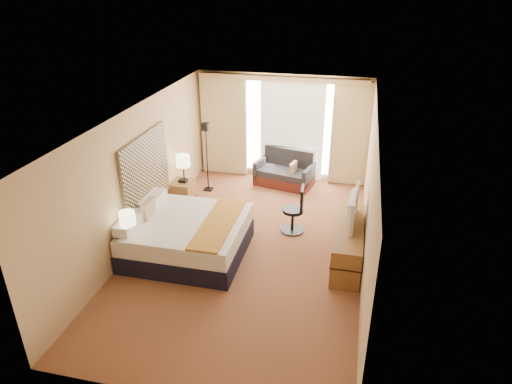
% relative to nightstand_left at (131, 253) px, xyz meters
% --- Properties ---
extents(floor, '(4.20, 7.00, 0.02)m').
position_rel_nightstand_left_xyz_m(floor, '(1.87, 1.05, -0.28)').
color(floor, '#561F18').
rests_on(floor, ground).
extents(ceiling, '(4.20, 7.00, 0.02)m').
position_rel_nightstand_left_xyz_m(ceiling, '(1.87, 1.05, 2.33)').
color(ceiling, white).
rests_on(ceiling, wall_back).
extents(wall_back, '(4.20, 0.02, 2.60)m').
position_rel_nightstand_left_xyz_m(wall_back, '(1.87, 4.55, 1.02)').
color(wall_back, tan).
rests_on(wall_back, ground).
extents(wall_front, '(4.20, 0.02, 2.60)m').
position_rel_nightstand_left_xyz_m(wall_front, '(1.87, -2.45, 1.02)').
color(wall_front, tan).
rests_on(wall_front, ground).
extents(wall_left, '(0.02, 7.00, 2.60)m').
position_rel_nightstand_left_xyz_m(wall_left, '(-0.23, 1.05, 1.02)').
color(wall_left, tan).
rests_on(wall_left, ground).
extents(wall_right, '(0.02, 7.00, 2.60)m').
position_rel_nightstand_left_xyz_m(wall_right, '(3.97, 1.05, 1.02)').
color(wall_right, tan).
rests_on(wall_right, ground).
extents(headboard, '(0.06, 1.85, 1.50)m').
position_rel_nightstand_left_xyz_m(headboard, '(-0.19, 1.25, 1.01)').
color(headboard, black).
rests_on(headboard, wall_left).
extents(nightstand_left, '(0.45, 0.52, 0.55)m').
position_rel_nightstand_left_xyz_m(nightstand_left, '(0.00, 0.00, 0.00)').
color(nightstand_left, olive).
rests_on(nightstand_left, floor).
extents(nightstand_right, '(0.45, 0.52, 0.55)m').
position_rel_nightstand_left_xyz_m(nightstand_right, '(0.00, 2.50, 0.00)').
color(nightstand_right, olive).
rests_on(nightstand_right, floor).
extents(media_dresser, '(0.50, 1.80, 0.70)m').
position_rel_nightstand_left_xyz_m(media_dresser, '(3.70, 1.05, 0.07)').
color(media_dresser, olive).
rests_on(media_dresser, floor).
extents(window, '(2.30, 0.02, 2.30)m').
position_rel_nightstand_left_xyz_m(window, '(2.12, 4.52, 1.04)').
color(window, silver).
rests_on(window, wall_back).
extents(curtains, '(4.12, 0.19, 2.56)m').
position_rel_nightstand_left_xyz_m(curtains, '(1.87, 4.44, 1.13)').
color(curtains, beige).
rests_on(curtains, floor).
extents(bed, '(2.07, 1.89, 1.00)m').
position_rel_nightstand_left_xyz_m(bed, '(0.81, 0.63, 0.09)').
color(bed, black).
rests_on(bed, floor).
extents(loveseat, '(1.50, 1.02, 0.86)m').
position_rel_nightstand_left_xyz_m(loveseat, '(2.05, 4.08, 0.01)').
color(loveseat, '#531E17').
rests_on(loveseat, floor).
extents(floor_lamp, '(0.21, 0.21, 1.66)m').
position_rel_nightstand_left_xyz_m(floor_lamp, '(0.31, 3.35, 0.90)').
color(floor_lamp, black).
rests_on(floor_lamp, floor).
extents(desk_chair, '(0.47, 0.47, 0.98)m').
position_rel_nightstand_left_xyz_m(desk_chair, '(2.63, 1.88, 0.16)').
color(desk_chair, black).
rests_on(desk_chair, floor).
extents(lamp_left, '(0.27, 0.27, 0.56)m').
position_rel_nightstand_left_xyz_m(lamp_left, '(0.04, -0.03, 0.71)').
color(lamp_left, black).
rests_on(lamp_left, nightstand_left).
extents(lamp_right, '(0.30, 0.30, 0.63)m').
position_rel_nightstand_left_xyz_m(lamp_right, '(0.05, 2.51, 0.76)').
color(lamp_right, black).
rests_on(lamp_right, nightstand_right).
extents(tissue_box, '(0.13, 0.13, 0.11)m').
position_rel_nightstand_left_xyz_m(tissue_box, '(0.02, -0.11, 0.33)').
color(tissue_box, '#829CC9').
rests_on(tissue_box, nightstand_left).
extents(telephone, '(0.18, 0.15, 0.07)m').
position_rel_nightstand_left_xyz_m(telephone, '(0.03, 2.50, 0.31)').
color(telephone, black).
rests_on(telephone, nightstand_right).
extents(television, '(0.19, 1.05, 0.60)m').
position_rel_nightstand_left_xyz_m(television, '(3.65, 1.21, 0.72)').
color(television, black).
rests_on(television, media_dresser).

